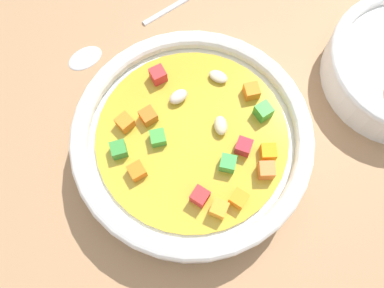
{
  "coord_description": "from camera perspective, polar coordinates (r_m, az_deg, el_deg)",
  "views": [
    {
      "loc": [
        12.18,
        -4.11,
        38.55
      ],
      "look_at": [
        0.0,
        0.0,
        2.28
      ],
      "focal_mm": 39.44,
      "sensor_mm": 36.0,
      "label": 1
    }
  ],
  "objects": [
    {
      "name": "ground_plane",
      "position": [
        0.42,
        -0.0,
        -1.51
      ],
      "size": [
        140.0,
        140.0,
        2.0
      ],
      "primitive_type": "cube",
      "color": "#9E754F"
    },
    {
      "name": "soup_bowl_main",
      "position": [
        0.38,
        0.02,
        0.22
      ],
      "size": [
        21.28,
        21.28,
        5.69
      ],
      "color": "white",
      "rests_on": "ground_plane"
    },
    {
      "name": "spoon",
      "position": [
        0.47,
        -7.65,
        15.42
      ],
      "size": [
        8.07,
        22.51,
        0.72
      ],
      "rotation": [
        0.0,
        0.0,
        5.0
      ],
      "color": "silver",
      "rests_on": "ground_plane"
    }
  ]
}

